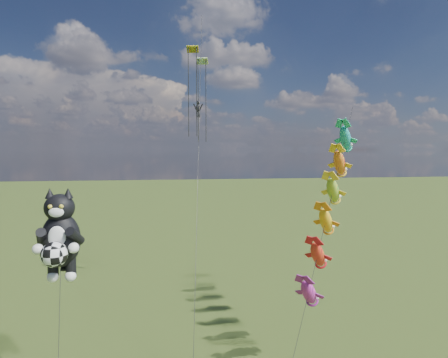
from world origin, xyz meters
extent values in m
cylinder|color=black|center=(3.90, -1.00, 3.70)|extent=(0.37, 2.74, 7.12)
ellipsoid|color=black|center=(3.73, 0.63, 8.73)|extent=(2.20, 1.87, 2.94)
ellipsoid|color=black|center=(3.73, 0.53, 10.47)|extent=(1.71, 1.58, 1.49)
cone|color=black|center=(3.27, 0.53, 11.25)|extent=(0.57, 0.57, 0.55)
cone|color=black|center=(4.19, 0.53, 11.25)|extent=(0.57, 0.57, 0.55)
ellipsoid|color=white|center=(3.73, -0.06, 10.33)|extent=(0.81, 0.47, 0.53)
ellipsoid|color=white|center=(3.73, -0.06, 9.00)|extent=(0.95, 0.45, 1.21)
sphere|color=gold|center=(3.46, -0.13, 10.64)|extent=(0.22, 0.22, 0.22)
sphere|color=gold|center=(4.01, -0.13, 10.64)|extent=(0.22, 0.22, 0.22)
sphere|color=white|center=(2.86, -0.34, 8.50)|extent=(0.55, 0.55, 0.55)
sphere|color=white|center=(4.61, -0.34, 8.50)|extent=(0.55, 0.55, 0.55)
sphere|color=white|center=(3.27, 0.49, 6.75)|extent=(0.59, 0.59, 0.59)
sphere|color=white|center=(4.19, 0.49, 6.75)|extent=(0.59, 0.59, 0.59)
sphere|color=white|center=(3.73, -0.62, 8.27)|extent=(1.31, 1.31, 1.31)
cylinder|color=black|center=(19.99, 3.70, 8.66)|extent=(9.85, 12.43, 17.04)
ellipsoid|color=#D833A5|center=(17.83, 0.97, 4.92)|extent=(2.06, 2.29, 2.36)
ellipsoid|color=#E54C19|center=(18.93, 2.36, 6.82)|extent=(2.06, 2.29, 2.36)
ellipsoid|color=yellow|center=(20.03, 3.75, 8.73)|extent=(2.06, 2.29, 2.36)
ellipsoid|color=green|center=(21.13, 5.14, 10.64)|extent=(2.06, 2.29, 2.36)
ellipsoid|color=red|center=(22.23, 6.53, 12.54)|extent=(2.06, 2.29, 2.36)
ellipsoid|color=#1992BF|center=(23.32, 7.91, 14.45)|extent=(2.06, 2.29, 2.36)
cylinder|color=black|center=(11.73, 8.54, 13.38)|extent=(2.10, 16.97, 26.47)
cube|color=#2F8C0F|center=(11.67, 14.04, 22.50)|extent=(1.15, 0.78, 0.60)
cylinder|color=black|center=(11.30, 14.04, 18.51)|extent=(0.08, 0.08, 7.99)
cylinder|color=black|center=(12.04, 14.04, 18.51)|extent=(0.08, 0.08, 7.99)
cube|color=blue|center=(12.77, 17.01, 22.18)|extent=(1.19, 0.81, 0.62)
cylinder|color=black|center=(12.39, 17.01, 18.13)|extent=(0.08, 0.08, 8.08)
cylinder|color=black|center=(13.14, 17.01, 18.13)|extent=(0.08, 0.08, 8.08)
camera|label=1|loc=(9.60, -20.16, 13.55)|focal=30.00mm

